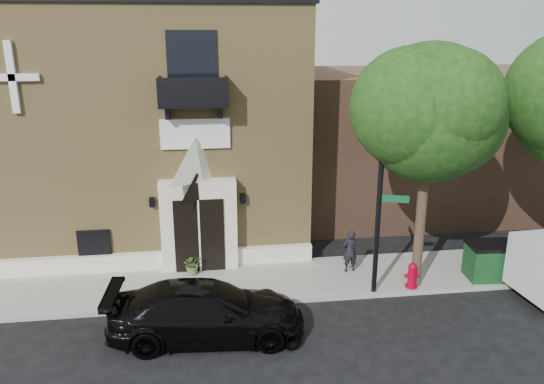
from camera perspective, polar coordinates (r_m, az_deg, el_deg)
The scene contains 11 objects.
ground at distance 16.76m, azimuth -4.08°, elevation -12.29°, with size 120.00×120.00×0.00m, color black.
sidewalk at distance 18.12m, azimuth -1.20°, elevation -9.60°, with size 42.00×3.00×0.15m, color gray.
church at distance 22.93m, azimuth -13.19°, elevation 7.68°, with size 12.20×11.01×9.30m.
neighbour_building at distance 27.29m, azimuth 20.53°, elevation 5.43°, with size 18.00×8.00×6.40m, color brown.
street_tree_left at distance 16.58m, azimuth 16.86°, elevation 8.24°, with size 4.97×4.38×7.77m.
black_sedan at distance 15.06m, azimuth -7.05°, elevation -12.61°, with size 2.19×5.38×1.56m, color black.
street_sign at distance 16.50m, azimuth 11.52°, elevation -0.88°, with size 0.93×1.14×6.09m.
fire_hydrant at distance 17.97m, azimuth 14.83°, elevation -8.68°, with size 0.49×0.39×0.86m.
dumpster at distance 19.48m, azimuth 22.91°, elevation -6.78°, with size 1.98×1.23×1.24m.
planter at distance 18.50m, azimuth -8.53°, elevation -7.69°, with size 0.66×0.57×0.73m, color #5D743A.
pedestrian_near at distance 18.56m, azimuth 8.39°, elevation -6.31°, with size 0.54×0.36×1.49m, color black.
Camera 1 is at (-0.78, -14.59, 8.21)m, focal length 35.00 mm.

